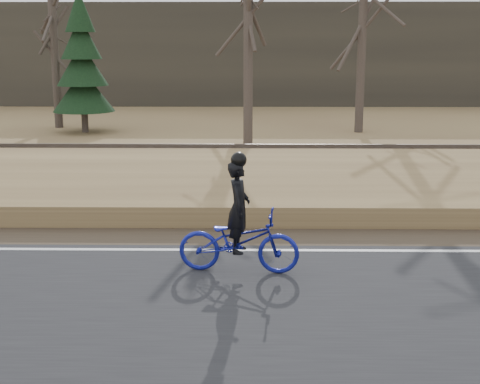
{
  "coord_description": "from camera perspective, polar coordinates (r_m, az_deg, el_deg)",
  "views": [
    {
      "loc": [
        -0.76,
        -11.61,
        3.86
      ],
      "look_at": [
        -0.93,
        0.5,
        1.1
      ],
      "focal_mm": 50.0,
      "sensor_mm": 36.0,
      "label": 1
    }
  ],
  "objects": [
    {
      "name": "cyclist",
      "position": [
        11.12,
        -0.11,
        -3.65
      ],
      "size": [
        2.08,
        0.91,
        2.03
      ],
      "rotation": [
        0.0,
        0.0,
        1.47
      ],
      "color": "navy",
      "rests_on": "road"
    },
    {
      "name": "embankment",
      "position": [
        16.24,
        3.48,
        -0.13
      ],
      "size": [
        120.0,
        5.0,
        0.44
      ],
      "primitive_type": "cube",
      "color": "olive",
      "rests_on": "ground"
    },
    {
      "name": "ground",
      "position": [
        12.26,
        4.35,
        -5.56
      ],
      "size": [
        120.0,
        120.0,
        0.0
      ],
      "primitive_type": "plane",
      "color": "olive",
      "rests_on": "ground"
    },
    {
      "name": "conifer",
      "position": [
        29.26,
        -13.33,
        10.44
      ],
      "size": [
        2.6,
        2.6,
        5.92
      ],
      "color": "#483C34",
      "rests_on": "ground"
    },
    {
      "name": "ballast",
      "position": [
        19.96,
        2.99,
        2.33
      ],
      "size": [
        120.0,
        3.0,
        0.45
      ],
      "primitive_type": "cube",
      "color": "slate",
      "rests_on": "ground"
    },
    {
      "name": "bare_tree_near_left",
      "position": [
        24.74,
        0.7,
        11.58
      ],
      "size": [
        0.36,
        0.36,
        6.63
      ],
      "primitive_type": "cylinder",
      "color": "#483C34",
      "rests_on": "ground"
    },
    {
      "name": "bare_tree_center",
      "position": [
        28.98,
        10.44,
        14.31
      ],
      "size": [
        0.36,
        0.36,
        9.41
      ],
      "primitive_type": "cylinder",
      "color": "#483C34",
      "rests_on": "ground"
    },
    {
      "name": "edge_line",
      "position": [
        12.43,
        4.3,
        -4.98
      ],
      "size": [
        120.0,
        0.12,
        0.01
      ],
      "primitive_type": "cube",
      "color": "silver",
      "rests_on": "road"
    },
    {
      "name": "railroad",
      "position": [
        19.9,
        3.0,
        3.19
      ],
      "size": [
        120.0,
        2.4,
        0.29
      ],
      "color": "black",
      "rests_on": "ballast"
    },
    {
      "name": "treeline_backdrop",
      "position": [
        41.62,
        1.9,
        11.66
      ],
      "size": [
        120.0,
        4.0,
        6.0
      ],
      "primitive_type": "cube",
      "color": "#383328",
      "rests_on": "ground"
    },
    {
      "name": "shoulder",
      "position": [
        13.39,
        4.04,
        -3.85
      ],
      "size": [
        120.0,
        1.6,
        0.04
      ],
      "primitive_type": "cube",
      "color": "#473A2B",
      "rests_on": "ground"
    },
    {
      "name": "bare_tree_left",
      "position": [
        31.15,
        -15.54,
        11.61
      ],
      "size": [
        0.36,
        0.36,
        6.87
      ],
      "primitive_type": "cylinder",
      "color": "#483C34",
      "rests_on": "ground"
    },
    {
      "name": "road",
      "position": [
        9.91,
        5.23,
        -9.96
      ],
      "size": [
        120.0,
        6.0,
        0.06
      ],
      "primitive_type": "cube",
      "color": "black",
      "rests_on": "ground"
    }
  ]
}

